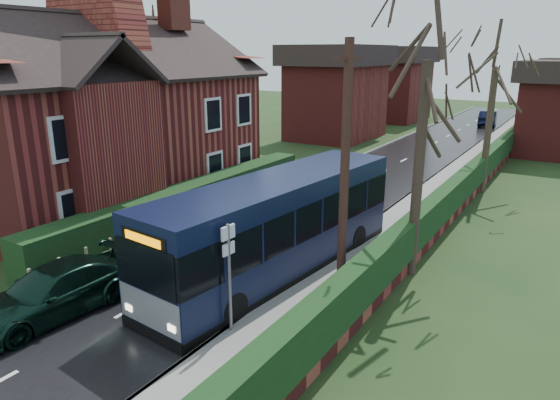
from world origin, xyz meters
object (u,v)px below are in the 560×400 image
Objects in this scene: bus at (277,227)px; bus_stop_sign at (229,263)px; car_silver at (239,209)px; brick_house at (104,113)px; telegraph_pole at (345,177)px; car_green at (54,292)px.

bus reaches higher than bus_stop_sign.
bus reaches higher than car_silver.
bus is 3.54× the size of bus_stop_sign.
bus_stop_sign is (1.00, -3.88, 0.41)m from bus.
brick_house reaches higher than telegraph_pole.
brick_house reaches higher than bus_stop_sign.
bus_stop_sign is at bearing -27.80° from brick_house.
brick_house reaches higher than bus.
brick_house is at bearing 156.06° from bus_stop_sign.
car_green is at bearing -124.84° from telegraph_pole.
telegraph_pole is at bearing -22.46° from car_silver.
brick_house is 1.36× the size of bus.
brick_house is 4.81× the size of bus_stop_sign.
brick_house is 3.56× the size of car_silver.
bus_stop_sign is 4.01m from telegraph_pole.
telegraph_pole is (6.40, 4.98, 3.07)m from car_green.
brick_house is 11.53m from bus.
car_silver is (-3.89, 3.17, -0.89)m from bus.
telegraph_pole is (1.60, 3.23, 1.76)m from bus_stop_sign.
bus_stop_sign reaches higher than car_silver.
bus_stop_sign reaches higher than car_green.
brick_house is at bearing 135.60° from car_green.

